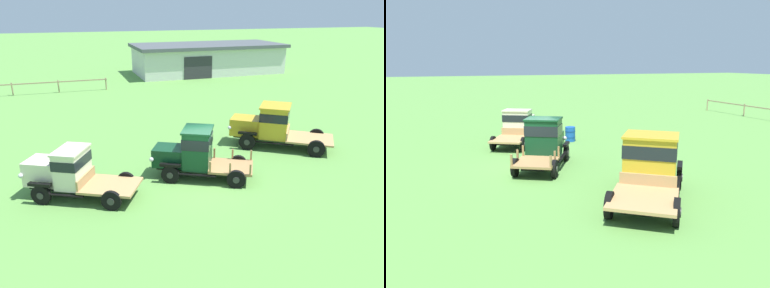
{
  "view_description": "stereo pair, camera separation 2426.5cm",
  "coord_description": "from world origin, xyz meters",
  "views": [
    {
      "loc": [
        -5.25,
        -13.97,
        7.22
      ],
      "look_at": [
        0.35,
        2.29,
        1.0
      ],
      "focal_mm": 35.0,
      "sensor_mm": 36.0,
      "label": 1
    },
    {
      "loc": [
        16.66,
        -3.82,
        4.84
      ],
      "look_at": [
        0.35,
        2.29,
        1.0
      ],
      "focal_mm": 35.0,
      "sensor_mm": 36.0,
      "label": 2
    }
  ],
  "objects": [
    {
      "name": "vintage_truck_foreground_near",
      "position": [
        -5.48,
        0.64,
        1.07
      ],
      "size": [
        4.81,
        3.59,
        2.06
      ],
      "color": "black",
      "rests_on": "ground"
    },
    {
      "name": "vintage_truck_midrow_center",
      "position": [
        5.28,
        3.27,
        1.23
      ],
      "size": [
        5.58,
        4.81,
        2.33
      ],
      "color": "black",
      "rests_on": "ground"
    },
    {
      "name": "paddock_fence",
      "position": [
        -7.8,
        21.89,
        0.83
      ],
      "size": [
        12.85,
        0.51,
        1.12
      ],
      "color": "#997F60",
      "rests_on": "ground"
    },
    {
      "name": "vintage_truck_second_in_line",
      "position": [
        -0.08,
        0.77,
        1.18
      ],
      "size": [
        4.72,
        3.55,
        2.29
      ],
      "color": "black",
      "rests_on": "ground"
    },
    {
      "name": "ground_plane",
      "position": [
        0.0,
        0.0,
        0.0
      ],
      "size": [
        240.0,
        240.0,
        0.0
      ],
      "primitive_type": "plane",
      "color": "#5B9342"
    },
    {
      "name": "oil_drum_beside_row",
      "position": [
        -4.84,
        3.72,
        0.45
      ],
      "size": [
        0.65,
        0.65,
        0.9
      ],
      "color": "#1951B2",
      "rests_on": "ground"
    }
  ]
}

